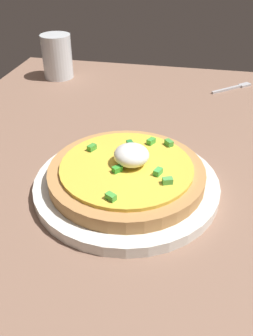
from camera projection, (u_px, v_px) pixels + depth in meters
dining_table at (184, 157)px, 61.37cm from camera, size 92.10×81.81×3.42cm
plate at (126, 184)px, 50.73cm from camera, size 25.89×25.89×1.59cm
pizza at (127, 172)px, 49.54cm from camera, size 21.67×21.67×5.25cm
cup_far at (57, 59)px, 85.73cm from camera, size 7.04×7.04×10.07cm
fork at (235, 87)px, 81.99cm from camera, size 9.03×7.93×0.50cm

